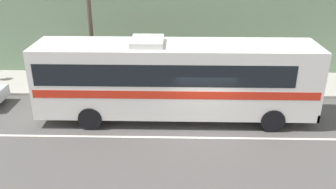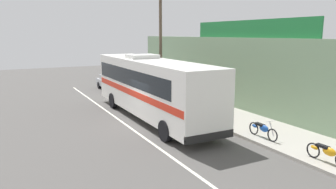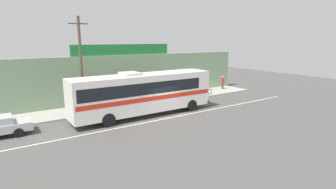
{
  "view_description": "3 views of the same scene",
  "coord_description": "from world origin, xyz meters",
  "px_view_note": "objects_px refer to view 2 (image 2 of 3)",
  "views": [
    {
      "loc": [
        -1.26,
        -14.02,
        7.77
      ],
      "look_at": [
        -1.61,
        0.75,
        1.31
      ],
      "focal_mm": 38.48,
      "sensor_mm": 36.0,
      "label": 1
    },
    {
      "loc": [
        15.91,
        -6.75,
        5.05
      ],
      "look_at": [
        0.27,
        1.41,
        1.69
      ],
      "focal_mm": 34.26,
      "sensor_mm": 36.0,
      "label": 2
    },
    {
      "loc": [
        -11.81,
        -18.13,
        6.39
      ],
      "look_at": [
        1.66,
        1.82,
        1.34
      ],
      "focal_mm": 28.17,
      "sensor_mm": 36.0,
      "label": 3
    }
  ],
  "objects_px": {
    "pedestrian_by_curb": "(198,91)",
    "utility_pole": "(161,44)",
    "intercity_bus": "(150,84)",
    "motorcycle_orange": "(262,129)",
    "parked_car": "(111,82)",
    "motorcycle_red": "(327,152)",
    "pedestrian_near_shop": "(146,76)"
  },
  "relations": [
    {
      "from": "parked_car",
      "to": "motorcycle_red",
      "type": "height_order",
      "value": "parked_car"
    },
    {
      "from": "parked_car",
      "to": "motorcycle_red",
      "type": "xyz_separation_m",
      "value": [
        20.42,
        2.03,
        -0.17
      ]
    },
    {
      "from": "motorcycle_orange",
      "to": "parked_car",
      "type": "bearing_deg",
      "value": -173.17
    },
    {
      "from": "pedestrian_by_curb",
      "to": "motorcycle_red",
      "type": "bearing_deg",
      "value": -6.53
    },
    {
      "from": "motorcycle_red",
      "to": "utility_pole",
      "type": "bearing_deg",
      "value": -179.16
    },
    {
      "from": "intercity_bus",
      "to": "motorcycle_red",
      "type": "bearing_deg",
      "value": 17.02
    },
    {
      "from": "parked_car",
      "to": "motorcycle_orange",
      "type": "bearing_deg",
      "value": 6.83
    },
    {
      "from": "intercity_bus",
      "to": "motorcycle_red",
      "type": "relative_size",
      "value": 6.55
    },
    {
      "from": "parked_car",
      "to": "pedestrian_by_curb",
      "type": "height_order",
      "value": "pedestrian_by_curb"
    },
    {
      "from": "intercity_bus",
      "to": "pedestrian_near_shop",
      "type": "xyz_separation_m",
      "value": [
        -10.41,
        4.27,
        -0.99
      ]
    },
    {
      "from": "motorcycle_red",
      "to": "pedestrian_by_curb",
      "type": "relative_size",
      "value": 1.17
    },
    {
      "from": "intercity_bus",
      "to": "motorcycle_orange",
      "type": "distance_m",
      "value": 7.15
    },
    {
      "from": "intercity_bus",
      "to": "utility_pole",
      "type": "xyz_separation_m",
      "value": [
        -4.23,
        2.78,
        2.25
      ]
    },
    {
      "from": "parked_car",
      "to": "pedestrian_by_curb",
      "type": "bearing_deg",
      "value": 19.55
    },
    {
      "from": "motorcycle_red",
      "to": "parked_car",
      "type": "bearing_deg",
      "value": -174.32
    },
    {
      "from": "intercity_bus",
      "to": "utility_pole",
      "type": "bearing_deg",
      "value": 146.63
    },
    {
      "from": "utility_pole",
      "to": "parked_car",
      "type": "bearing_deg",
      "value": -164.15
    },
    {
      "from": "utility_pole",
      "to": "intercity_bus",
      "type": "bearing_deg",
      "value": -33.37
    },
    {
      "from": "motorcycle_red",
      "to": "pedestrian_near_shop",
      "type": "bearing_deg",
      "value": 176.36
    },
    {
      "from": "intercity_bus",
      "to": "utility_pole",
      "type": "relative_size",
      "value": 1.53
    },
    {
      "from": "parked_car",
      "to": "pedestrian_by_curb",
      "type": "relative_size",
      "value": 2.68
    },
    {
      "from": "motorcycle_red",
      "to": "motorcycle_orange",
      "type": "bearing_deg",
      "value": 179.98
    },
    {
      "from": "pedestrian_by_curb",
      "to": "parked_car",
      "type": "bearing_deg",
      "value": -160.45
    },
    {
      "from": "pedestrian_by_curb",
      "to": "pedestrian_near_shop",
      "type": "xyz_separation_m",
      "value": [
        -9.06,
        0.01,
        0.01
      ]
    },
    {
      "from": "intercity_bus",
      "to": "motorcycle_orange",
      "type": "height_order",
      "value": "intercity_bus"
    },
    {
      "from": "pedestrian_by_curb",
      "to": "utility_pole",
      "type": "bearing_deg",
      "value": -152.79
    },
    {
      "from": "utility_pole",
      "to": "pedestrian_by_curb",
      "type": "distance_m",
      "value": 4.58
    },
    {
      "from": "intercity_bus",
      "to": "motorcycle_orange",
      "type": "xyz_separation_m",
      "value": [
        6.32,
        2.99,
        -1.5
      ]
    },
    {
      "from": "intercity_bus",
      "to": "pedestrian_near_shop",
      "type": "relative_size",
      "value": 7.63
    },
    {
      "from": "pedestrian_by_curb",
      "to": "pedestrian_near_shop",
      "type": "relative_size",
      "value": 0.99
    },
    {
      "from": "motorcycle_orange",
      "to": "pedestrian_near_shop",
      "type": "relative_size",
      "value": 1.14
    },
    {
      "from": "parked_car",
      "to": "motorcycle_red",
      "type": "bearing_deg",
      "value": 5.68
    }
  ]
}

